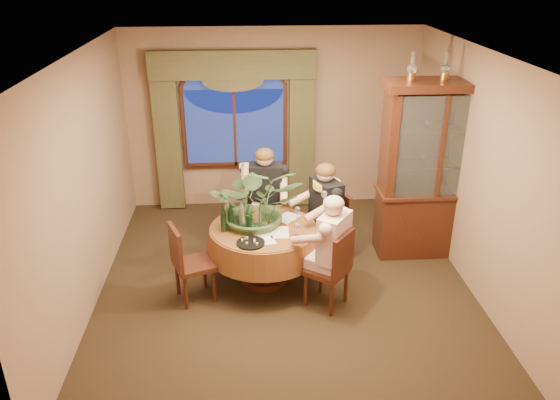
{
  "coord_description": "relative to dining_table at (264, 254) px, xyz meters",
  "views": [
    {
      "loc": [
        -0.45,
        -5.73,
        3.74
      ],
      "look_at": [
        -0.06,
        0.12,
        1.1
      ],
      "focal_mm": 35.0,
      "sensor_mm": 36.0,
      "label": 1
    }
  ],
  "objects": [
    {
      "name": "china_cabinet",
      "position": [
        2.23,
        0.61,
        0.8
      ],
      "size": [
        1.45,
        0.57,
        2.35
      ],
      "primitive_type": "cube",
      "color": "black",
      "rests_on": "floor"
    },
    {
      "name": "oil_lamp_center",
      "position": [
        2.23,
        0.61,
        2.15
      ],
      "size": [
        0.11,
        0.11,
        0.34
      ],
      "primitive_type": null,
      "color": "#A5722D",
      "rests_on": "china_cabinet"
    },
    {
      "name": "wine_bottle_2",
      "position": [
        -0.39,
        -0.02,
        0.54
      ],
      "size": [
        0.07,
        0.07,
        0.33
      ],
      "primitive_type": "cylinder",
      "color": "black",
      "rests_on": "dining_table"
    },
    {
      "name": "wine_bottle_3",
      "position": [
        -0.43,
        0.08,
        0.54
      ],
      "size": [
        0.07,
        0.07,
        0.33
      ],
      "primitive_type": "cylinder",
      "color": "tan",
      "rests_on": "dining_table"
    },
    {
      "name": "person_scarf",
      "position": [
        0.8,
        0.31,
        0.34
      ],
      "size": [
        0.63,
        0.65,
        1.43
      ],
      "primitive_type": null,
      "rotation": [
        0.0,
        0.0,
        -4.34
      ],
      "color": "black",
      "rests_on": "floor"
    },
    {
      "name": "wall_right",
      "position": [
        2.51,
        -0.12,
        1.02
      ],
      "size": [
        0.0,
        5.0,
        5.0
      ],
      "primitive_type": "plane",
      "rotation": [
        1.57,
        0.0,
        -1.57
      ],
      "color": "#8A6750",
      "rests_on": "ground"
    },
    {
      "name": "olive_bowl",
      "position": [
        0.03,
        -0.01,
        0.4
      ],
      "size": [
        0.16,
        0.16,
        0.05
      ],
      "primitive_type": "imported",
      "color": "#51592D",
      "rests_on": "dining_table"
    },
    {
      "name": "wine_bottle_0",
      "position": [
        -0.26,
        0.05,
        0.54
      ],
      "size": [
        0.07,
        0.07,
        0.33
      ],
      "primitive_type": "cylinder",
      "color": "tan",
      "rests_on": "dining_table"
    },
    {
      "name": "floor",
      "position": [
        0.26,
        -0.12,
        -0.38
      ],
      "size": [
        5.0,
        5.0,
        0.0
      ],
      "primitive_type": "plane",
      "color": "black",
      "rests_on": "ground"
    },
    {
      "name": "wine_bottle_5",
      "position": [
        -0.47,
        -0.08,
        0.54
      ],
      "size": [
        0.07,
        0.07,
        0.33
      ],
      "primitive_type": "cylinder",
      "color": "black",
      "rests_on": "dining_table"
    },
    {
      "name": "ceiling",
      "position": [
        0.26,
        -0.12,
        2.42
      ],
      "size": [
        5.0,
        5.0,
        0.0
      ],
      "primitive_type": "plane",
      "rotation": [
        3.14,
        0.0,
        0.0
      ],
      "color": "white",
      "rests_on": "wall_back"
    },
    {
      "name": "arched_transom",
      "position": [
        -0.34,
        2.31,
        1.71
      ],
      "size": [
        1.6,
        0.06,
        0.44
      ],
      "primitive_type": null,
      "color": "navy",
      "rests_on": "wall_back"
    },
    {
      "name": "chair_back_right",
      "position": [
        0.84,
        0.38,
        0.1
      ],
      "size": [
        0.56,
        0.56,
        0.96
      ],
      "primitive_type": "cube",
      "rotation": [
        0.0,
        0.0,
        -4.28
      ],
      "color": "black",
      "rests_on": "floor"
    },
    {
      "name": "centerpiece_plant",
      "position": [
        -0.07,
        0.13,
        1.04
      ],
      "size": [
        1.08,
        1.2,
        0.94
      ],
      "primitive_type": "imported",
      "color": "#35512C",
      "rests_on": "dining_table"
    },
    {
      "name": "chair_front_left",
      "position": [
        -0.82,
        -0.33,
        0.1
      ],
      "size": [
        0.55,
        0.55,
        0.96
      ],
      "primitive_type": "cube",
      "rotation": [
        0.0,
        0.0,
        -1.19
      ],
      "color": "black",
      "rests_on": "floor"
    },
    {
      "name": "swag_valance",
      "position": [
        -0.34,
        2.23,
        1.9
      ],
      "size": [
        2.45,
        0.16,
        0.42
      ],
      "primitive_type": null,
      "color": "#423D23",
      "rests_on": "wall_back"
    },
    {
      "name": "wine_glass_person_pink",
      "position": [
        0.38,
        -0.26,
        0.46
      ],
      "size": [
        0.07,
        0.07,
        0.18
      ],
      "primitive_type": null,
      "color": "silver",
      "rests_on": "dining_table"
    },
    {
      "name": "stoneware_vase",
      "position": [
        -0.08,
        0.13,
        0.5
      ],
      "size": [
        0.14,
        0.14,
        0.25
      ],
      "primitive_type": null,
      "color": "tan",
      "rests_on": "dining_table"
    },
    {
      "name": "oil_lamp_right",
      "position": [
        2.64,
        0.61,
        2.15
      ],
      "size": [
        0.11,
        0.11,
        0.34
      ],
      "primitive_type": null,
      "color": "#A5722D",
      "rests_on": "china_cabinet"
    },
    {
      "name": "drapery_right",
      "position": [
        0.69,
        2.26,
        0.8
      ],
      "size": [
        0.38,
        0.14,
        2.32
      ],
      "primitive_type": "cube",
      "color": "#423D23",
      "rests_on": "floor"
    },
    {
      "name": "dining_table",
      "position": [
        0.0,
        0.0,
        0.0
      ],
      "size": [
        1.75,
        1.75,
        0.75
      ],
      "primitive_type": "cylinder",
      "rotation": [
        0.0,
        0.0,
        -0.33
      ],
      "color": "maroon",
      "rests_on": "floor"
    },
    {
      "name": "chair_right",
      "position": [
        0.7,
        -0.55,
        0.1
      ],
      "size": [
        0.59,
        0.59,
        0.96
      ],
      "primitive_type": "cube",
      "rotation": [
        0.0,
        0.0,
        0.9
      ],
      "color": "black",
      "rests_on": "floor"
    },
    {
      "name": "wine_bottle_1",
      "position": [
        -0.17,
        -0.08,
        0.54
      ],
      "size": [
        0.07,
        0.07,
        0.33
      ],
      "primitive_type": "cylinder",
      "color": "black",
      "rests_on": "dining_table"
    },
    {
      "name": "drapery_left",
      "position": [
        -1.37,
        2.26,
        0.8
      ],
      "size": [
        0.38,
        0.14,
        2.32
      ],
      "primitive_type": "cube",
      "color": "#423D23",
      "rests_on": "floor"
    },
    {
      "name": "wine_glass_person_scarf",
      "position": [
        0.43,
        0.17,
        0.46
      ],
      "size": [
        0.07,
        0.07,
        0.18
      ],
      "primitive_type": null,
      "color": "silver",
      "rests_on": "dining_table"
    },
    {
      "name": "wine_glass_person_back",
      "position": [
        0.03,
        0.46,
        0.46
      ],
      "size": [
        0.07,
        0.07,
        0.18
      ],
      "primitive_type": null,
      "color": "silver",
      "rests_on": "dining_table"
    },
    {
      "name": "cheese_platter",
      "position": [
        -0.16,
        -0.41,
        0.39
      ],
      "size": [
        0.32,
        0.32,
        0.02
      ],
      "primitive_type": "cylinder",
      "color": "black",
      "rests_on": "dining_table"
    },
    {
      "name": "tasting_paper_2",
      "position": [
        -0.0,
        -0.31,
        0.38
      ],
      "size": [
        0.27,
        0.34,
        0.0
      ],
      "primitive_type": "cube",
      "rotation": [
        0.0,
        0.0,
        0.23
      ],
      "color": "white",
      "rests_on": "dining_table"
    },
    {
      "name": "tasting_paper_0",
      "position": [
        0.19,
        -0.16,
        0.38
      ],
      "size": [
        0.22,
        0.31,
        0.0
      ],
      "primitive_type": "cube",
      "rotation": [
        0.0,
        0.0,
        -0.04
      ],
      "color": "white",
      "rests_on": "dining_table"
    },
    {
      "name": "person_back",
      "position": [
        0.06,
        0.86,
        0.36
      ],
      "size": [
        0.55,
        0.51,
        1.46
      ],
      "primitive_type": null,
      "rotation": [
        0.0,
        0.0,
        -3.21
      ],
      "color": "black",
      "rests_on": "floor"
    },
    {
      "name": "wall_back",
      "position": [
        0.26,
        2.38,
        1.02
      ],
      "size": [
        4.5,
        0.0,
        4.5
      ],
      "primitive_type": "plane",
      "rotation": [
        1.57,
        0.0,
        0.0
      ],
      "color": "#8A6750",
      "rests_on": "ground"
    },
    {
      "name": "chair_back",
      "position": [
        0.11,
        0.95,
        0.1
      ],
      "size": [
        0.47,
        0.47,
        0.96
      ],
      "primitive_type": "cube",
      "rotation": [
        0.0,
        0.0,
        -3.26
      ],
      "color": "black",
      "rests_on": "floor"
    },
    {
      "name": "window",
      "position": [
        -0.34,
        2.31,
        0.92
      ],
      "size": [
        1.62,
        0.1,
        1.32
      ],
      "primitive_type": null,
      "color": "navy",
      "rests_on": "wall_back"
    },
    {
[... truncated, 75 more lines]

